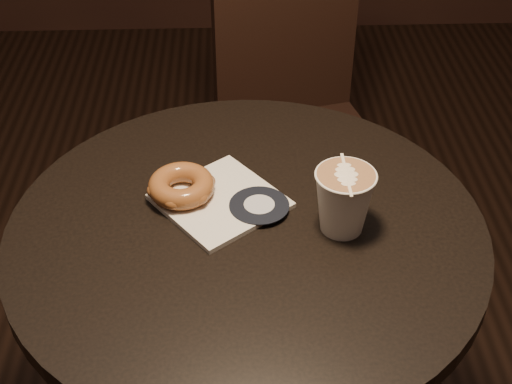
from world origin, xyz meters
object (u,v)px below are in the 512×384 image
cafe_table (248,316)px  latte_cup (344,202)px  chair (294,95)px  pastry_bag (220,201)px  doughnut (181,186)px

cafe_table → latte_cup: latte_cup is taller
chair → pastry_bag: size_ratio=5.68×
cafe_table → latte_cup: 0.28m
chair → doughnut: bearing=-122.3°
cafe_table → chair: chair is taller
pastry_bag → latte_cup: latte_cup is taller
cafe_table → chair: (0.14, 0.76, -0.04)m
latte_cup → doughnut: bearing=161.7°
chair → doughnut: chair is taller
chair → doughnut: (-0.23, -0.70, 0.26)m
cafe_table → chair: 0.78m
cafe_table → doughnut: (-0.10, 0.06, 0.22)m
pastry_bag → doughnut: bearing=128.7°
chair → latte_cup: bearing=-103.9°
pastry_bag → doughnut: 0.06m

